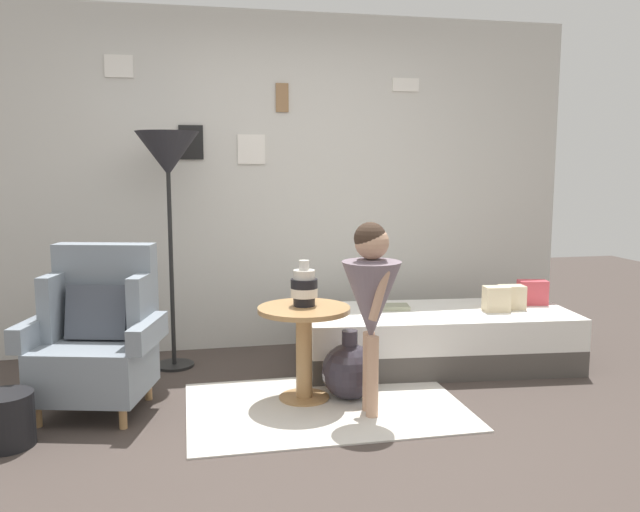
% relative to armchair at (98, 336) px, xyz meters
% --- Properties ---
extents(ground_plane, '(12.00, 12.00, 0.00)m').
position_rel_armchair_xyz_m(ground_plane, '(1.23, -0.75, -0.44)').
color(ground_plane, '#423833').
extents(gallery_wall, '(4.80, 0.12, 2.60)m').
position_rel_armchair_xyz_m(gallery_wall, '(1.23, 1.20, 0.86)').
color(gallery_wall, beige).
rests_on(gallery_wall, ground).
extents(rug, '(1.64, 1.12, 0.01)m').
position_rel_armchair_xyz_m(rug, '(1.31, -0.26, -0.43)').
color(rug, silver).
rests_on(rug, ground).
extents(armchair, '(0.85, 0.73, 0.97)m').
position_rel_armchair_xyz_m(armchair, '(0.00, 0.00, 0.00)').
color(armchair, tan).
rests_on(armchair, ground).
extents(daybed, '(1.96, 0.97, 0.40)m').
position_rel_armchair_xyz_m(daybed, '(2.29, 0.39, -0.24)').
color(daybed, '#4C4742').
rests_on(daybed, ground).
extents(pillow_head, '(0.23, 0.16, 0.18)m').
position_rel_armchair_xyz_m(pillow_head, '(3.07, 0.46, 0.05)').
color(pillow_head, '#D64C56').
rests_on(pillow_head, daybed).
extents(pillow_mid, '(0.19, 0.14, 0.17)m').
position_rel_armchair_xyz_m(pillow_mid, '(2.84, 0.34, 0.05)').
color(pillow_mid, beige).
rests_on(pillow_mid, daybed).
extents(pillow_back, '(0.19, 0.14, 0.18)m').
position_rel_armchair_xyz_m(pillow_back, '(2.69, 0.30, 0.05)').
color(pillow_back, beige).
rests_on(pillow_back, daybed).
extents(side_table, '(0.56, 0.56, 0.58)m').
position_rel_armchair_xyz_m(side_table, '(1.21, -0.11, -0.02)').
color(side_table, tan).
rests_on(side_table, ground).
extents(vase_striped, '(0.16, 0.16, 0.28)m').
position_rel_armchair_xyz_m(vase_striped, '(1.22, -0.07, 0.26)').
color(vase_striped, black).
rests_on(vase_striped, side_table).
extents(floor_lamp, '(0.44, 0.44, 1.67)m').
position_rel_armchair_xyz_m(floor_lamp, '(0.42, 0.74, 1.02)').
color(floor_lamp, black).
rests_on(floor_lamp, ground).
extents(person_child, '(0.34, 0.34, 1.12)m').
position_rel_armchair_xyz_m(person_child, '(1.54, -0.43, 0.28)').
color(person_child, tan).
rests_on(person_child, ground).
extents(book_on_daybed, '(0.24, 0.19, 0.03)m').
position_rel_armchair_xyz_m(book_on_daybed, '(1.99, 0.51, -0.02)').
color(book_on_daybed, gray).
rests_on(book_on_daybed, daybed).
extents(demijohn_near, '(0.35, 0.35, 0.43)m').
position_rel_armchair_xyz_m(demijohn_near, '(1.49, -0.15, -0.26)').
color(demijohn_near, '#332D38').
rests_on(demijohn_near, ground).
extents(magazine_basket, '(0.28, 0.28, 0.28)m').
position_rel_armchair_xyz_m(magazine_basket, '(-0.41, -0.46, -0.30)').
color(magazine_basket, black).
rests_on(magazine_basket, ground).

